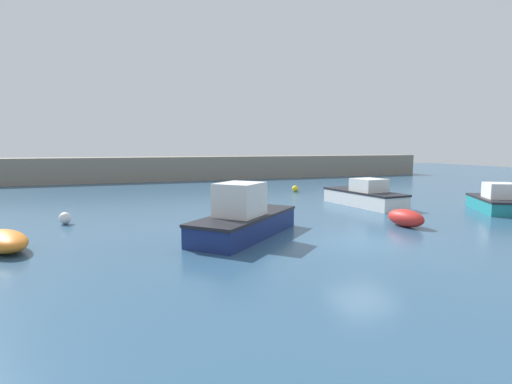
{
  "coord_description": "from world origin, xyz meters",
  "views": [
    {
      "loc": [
        -9.34,
        -13.18,
        3.79
      ],
      "look_at": [
        -0.72,
        10.5,
        0.91
      ],
      "focal_mm": 28.0,
      "sensor_mm": 36.0,
      "label": 1
    }
  ],
  "objects_px": {
    "mooring_buoy_white": "(65,218)",
    "motorboat_with_cabin": "(365,196)",
    "cabin_cruiser_white": "(244,218)",
    "motorboat_grey_hull": "(498,201)",
    "fishing_dinghy_green": "(406,218)",
    "mooring_buoy_yellow": "(295,189)",
    "open_tender_yellow": "(4,241)"
  },
  "relations": [
    {
      "from": "cabin_cruiser_white",
      "to": "motorboat_with_cabin",
      "type": "height_order",
      "value": "cabin_cruiser_white"
    },
    {
      "from": "cabin_cruiser_white",
      "to": "open_tender_yellow",
      "type": "height_order",
      "value": "cabin_cruiser_white"
    },
    {
      "from": "motorboat_grey_hull",
      "to": "mooring_buoy_yellow",
      "type": "height_order",
      "value": "motorboat_grey_hull"
    },
    {
      "from": "cabin_cruiser_white",
      "to": "motorboat_with_cabin",
      "type": "xyz_separation_m",
      "value": [
        10.06,
        5.72,
        -0.12
      ]
    },
    {
      "from": "fishing_dinghy_green",
      "to": "motorboat_with_cabin",
      "type": "bearing_deg",
      "value": 153.11
    },
    {
      "from": "motorboat_with_cabin",
      "to": "mooring_buoy_white",
      "type": "bearing_deg",
      "value": 85.02
    },
    {
      "from": "fishing_dinghy_green",
      "to": "motorboat_grey_hull",
      "type": "relative_size",
      "value": 0.42
    },
    {
      "from": "mooring_buoy_white",
      "to": "cabin_cruiser_white",
      "type": "bearing_deg",
      "value": -37.01
    },
    {
      "from": "cabin_cruiser_white",
      "to": "open_tender_yellow",
      "type": "relative_size",
      "value": 1.85
    },
    {
      "from": "open_tender_yellow",
      "to": "mooring_buoy_white",
      "type": "xyz_separation_m",
      "value": [
        1.54,
        4.84,
        -0.08
      ]
    },
    {
      "from": "motorboat_with_cabin",
      "to": "open_tender_yellow",
      "type": "distance_m",
      "value": 19.63
    },
    {
      "from": "fishing_dinghy_green",
      "to": "cabin_cruiser_white",
      "type": "bearing_deg",
      "value": -102.61
    },
    {
      "from": "cabin_cruiser_white",
      "to": "mooring_buoy_white",
      "type": "bearing_deg",
      "value": 99.42
    },
    {
      "from": "cabin_cruiser_white",
      "to": "motorboat_grey_hull",
      "type": "relative_size",
      "value": 1.19
    },
    {
      "from": "open_tender_yellow",
      "to": "mooring_buoy_yellow",
      "type": "distance_m",
      "value": 22.78
    },
    {
      "from": "motorboat_with_cabin",
      "to": "open_tender_yellow",
      "type": "bearing_deg",
      "value": 99.26
    },
    {
      "from": "motorboat_grey_hull",
      "to": "mooring_buoy_white",
      "type": "bearing_deg",
      "value": 111.01
    },
    {
      "from": "cabin_cruiser_white",
      "to": "mooring_buoy_yellow",
      "type": "height_order",
      "value": "cabin_cruiser_white"
    },
    {
      "from": "fishing_dinghy_green",
      "to": "open_tender_yellow",
      "type": "relative_size",
      "value": 0.66
    },
    {
      "from": "motorboat_grey_hull",
      "to": "mooring_buoy_yellow",
      "type": "bearing_deg",
      "value": 58.74
    },
    {
      "from": "motorboat_with_cabin",
      "to": "mooring_buoy_white",
      "type": "distance_m",
      "value": 17.45
    },
    {
      "from": "motorboat_grey_hull",
      "to": "mooring_buoy_white",
      "type": "distance_m",
      "value": 23.87
    },
    {
      "from": "cabin_cruiser_white",
      "to": "motorboat_grey_hull",
      "type": "distance_m",
      "value": 16.11
    },
    {
      "from": "mooring_buoy_white",
      "to": "mooring_buoy_yellow",
      "type": "height_order",
      "value": "mooring_buoy_white"
    },
    {
      "from": "cabin_cruiser_white",
      "to": "fishing_dinghy_green",
      "type": "height_order",
      "value": "cabin_cruiser_white"
    },
    {
      "from": "motorboat_with_cabin",
      "to": "mooring_buoy_yellow",
      "type": "distance_m",
      "value": 8.71
    },
    {
      "from": "motorboat_with_cabin",
      "to": "fishing_dinghy_green",
      "type": "bearing_deg",
      "value": 155.78
    },
    {
      "from": "open_tender_yellow",
      "to": "motorboat_grey_hull",
      "type": "height_order",
      "value": "motorboat_grey_hull"
    },
    {
      "from": "fishing_dinghy_green",
      "to": "motorboat_with_cabin",
      "type": "relative_size",
      "value": 0.34
    },
    {
      "from": "mooring_buoy_white",
      "to": "motorboat_with_cabin",
      "type": "bearing_deg",
      "value": 0.51
    },
    {
      "from": "motorboat_with_cabin",
      "to": "mooring_buoy_yellow",
      "type": "height_order",
      "value": "motorboat_with_cabin"
    },
    {
      "from": "motorboat_grey_hull",
      "to": "mooring_buoy_yellow",
      "type": "distance_m",
      "value": 14.87
    }
  ]
}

